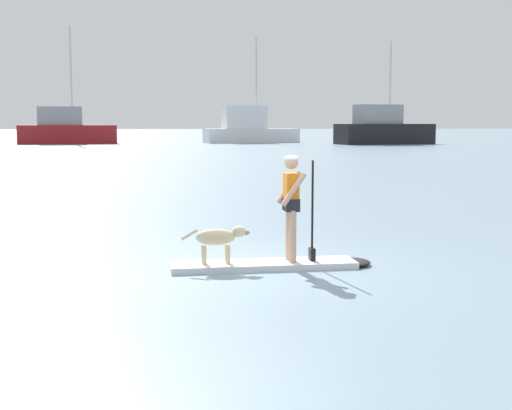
# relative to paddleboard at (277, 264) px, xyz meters

# --- Properties ---
(ground_plane) EXTENTS (400.00, 400.00, 0.00)m
(ground_plane) POSITION_rel_paddleboard_xyz_m (-0.23, -0.01, -0.05)
(ground_plane) COLOR gray
(paddleboard) EXTENTS (3.27, 0.79, 0.10)m
(paddleboard) POSITION_rel_paddleboard_xyz_m (0.00, 0.00, 0.00)
(paddleboard) COLOR silver
(paddleboard) RESTS_ON ground_plane
(person_paddler) EXTENTS (0.61, 0.49, 1.70)m
(person_paddler) POSITION_rel_paddleboard_xyz_m (0.24, 0.01, 1.04)
(person_paddler) COLOR tan
(person_paddler) RESTS_ON paddleboard
(dog) EXTENTS (1.09, 0.24, 0.59)m
(dog) POSITION_rel_paddleboard_xyz_m (-0.94, -0.04, 0.45)
(dog) COLOR #CCB78C
(dog) RESTS_ON paddleboard
(moored_boat_starboard) EXTENTS (10.14, 4.33, 11.96)m
(moored_boat_starboard) POSITION_rel_paddleboard_xyz_m (-12.17, 65.41, 1.41)
(moored_boat_starboard) COLOR maroon
(moored_boat_starboard) RESTS_ON ground_plane
(moored_boat_port) EXTENTS (10.58, 4.79, 11.28)m
(moored_boat_port) POSITION_rel_paddleboard_xyz_m (6.98, 66.67, 1.44)
(moored_boat_port) COLOR white
(moored_boat_port) RESTS_ON ground_plane
(moored_boat_outer) EXTENTS (10.28, 5.38, 10.26)m
(moored_boat_outer) POSITION_rel_paddleboard_xyz_m (19.93, 60.25, 1.47)
(moored_boat_outer) COLOR black
(moored_boat_outer) RESTS_ON ground_plane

